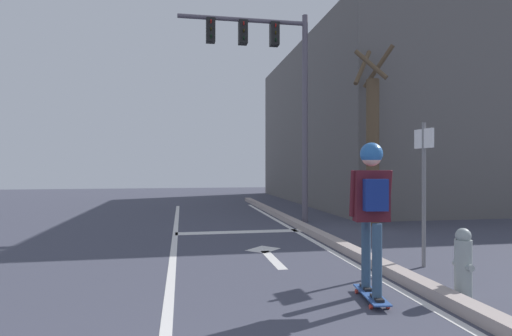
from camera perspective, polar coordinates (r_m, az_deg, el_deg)
The scene contains 13 objects.
lane_line_center at distance 6.74m, azimuth -11.56°, elevation -13.20°, with size 0.12×20.00×0.01m, color silver.
lane_line_curbside at distance 7.26m, azimuth 12.24°, elevation -12.21°, with size 0.12×20.00×0.01m, color silver.
stop_bar at distance 9.91m, azimuth -2.29°, elevation -8.86°, with size 3.02×0.40×0.01m, color silver.
lane_arrow_stem at distance 7.07m, azimuth 2.38°, elevation -12.56°, with size 0.16×1.40×0.01m, color silver.
lane_arrow_head at distance 7.88m, azimuth 1.00°, elevation -11.22°, with size 0.56×0.44×0.01m, color silver.
curb_strip at distance 7.35m, azimuth 14.08°, elevation -11.54°, with size 0.24×24.00×0.14m, color #A89892.
skateboard at distance 5.18m, azimuth 15.71°, elevation -16.61°, with size 0.31×0.83×0.08m.
skater at distance 4.96m, azimuth 15.77°, elevation -3.86°, with size 0.48×0.64×1.76m.
traffic_signal_mast at distance 11.78m, azimuth 2.15°, elevation 13.44°, with size 3.64×0.34×5.85m.
street_sign_post at distance 6.90m, azimuth 22.28°, elevation -0.59°, with size 0.06×0.44×2.25m.
fire_hydrant at distance 5.62m, azimuth 26.82°, elevation -11.66°, with size 0.20×0.30×0.83m.
roadside_tree at distance 11.33m, azimuth 15.87°, elevation 3.27°, with size 1.12×1.13×4.80m.
building_block at distance 20.31m, azimuth 21.19°, elevation 5.33°, with size 11.38×12.96×6.78m, color #5F5C5A.
Camera 1 is at (0.18, -0.55, 1.56)m, focal length 28.81 mm.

